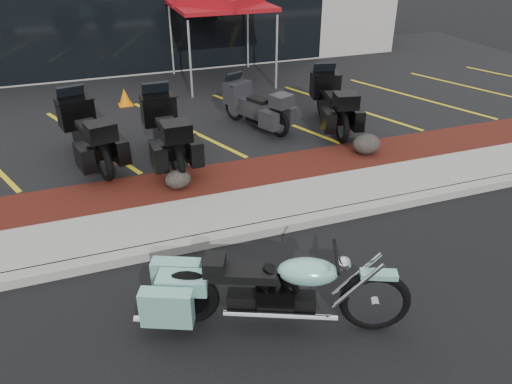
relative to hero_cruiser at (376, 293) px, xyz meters
name	(u,v)px	position (x,y,z in m)	size (l,w,h in m)	color
ground	(268,268)	(-0.78, 1.60, -0.57)	(90.00, 90.00, 0.00)	black
curb	(248,232)	(-0.78, 2.50, -0.50)	(24.00, 0.25, 0.15)	gray
sidewalk	(235,211)	(-0.78, 3.20, -0.50)	(24.00, 1.20, 0.15)	gray
mulch_bed	(216,181)	(-0.78, 4.40, -0.49)	(24.00, 1.20, 0.16)	#370F0C
upper_lot	(164,98)	(-0.78, 9.80, -0.50)	(26.00, 9.60, 0.15)	black
boulder_mid	(178,179)	(-1.54, 4.24, -0.24)	(0.49, 0.41, 0.34)	black
boulder_right	(366,144)	(2.52, 4.40, -0.20)	(0.60, 0.50, 0.43)	black
hero_cruiser	(376,293)	(0.00, 0.00, 0.00)	(3.26, 0.83, 1.15)	#7FC5B8
touring_black_front	(75,118)	(-3.16, 6.74, 0.28)	(2.42, 0.92, 1.41)	black
touring_black_mid	(158,115)	(-1.49, 6.31, 0.29)	(2.46, 0.94, 1.43)	black
touring_grey	(234,97)	(0.52, 7.26, 0.17)	(2.05, 0.78, 1.20)	#2E2E33
touring_black_rear	(323,90)	(2.68, 6.79, 0.26)	(2.34, 0.89, 1.36)	black
traffic_cone	(125,97)	(-1.88, 9.32, -0.20)	(0.34, 0.34, 0.45)	orange
popup_canopy	(220,2)	(1.22, 10.62, 1.85)	(2.97, 2.97, 2.51)	silver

